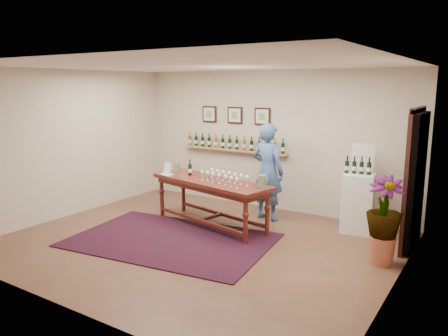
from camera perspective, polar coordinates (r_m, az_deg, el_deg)
The scene contains 14 objects.
ground at distance 7.16m, azimuth -3.51°, elevation -9.70°, with size 6.00×6.00×0.00m, color #533124.
room_shell at distance 7.62m, azimuth 17.95°, elevation -0.20°, with size 6.00×6.00×6.00m.
rug at distance 7.29m, azimuth -6.92°, elevation -9.30°, with size 3.19×2.13×0.02m, color #450C0E.
tasting_table at distance 7.79m, azimuth -1.75°, elevation -2.46°, with size 2.49×1.24×0.85m.
table_glasses at distance 7.51m, azimuth -0.02°, elevation -1.22°, with size 1.37×0.32×0.19m, color silver, non-canonical shape.
table_bottles at distance 8.17m, azimuth -4.27°, elevation 0.17°, with size 0.29×0.17×0.31m, color black, non-canonical shape.
pitcher_left at distance 8.48m, azimuth -6.15°, elevation 0.11°, with size 0.12×0.12×0.19m, color #6D7E4E, non-canonical shape.
pitcher_right at distance 7.13m, azimuth 4.96°, elevation -1.78°, with size 0.14×0.14×0.22m, color #6D7E4E, non-canonical shape.
menu_card at distance 8.30m, azimuth -7.38°, elevation -0.05°, with size 0.24×0.18×0.22m, color silver.
display_pedestal at distance 7.87m, azimuth 17.08°, elevation -4.37°, with size 0.51×0.51×1.02m, color white.
pedestal_bottles at distance 7.72m, azimuth 17.10°, elevation 0.46°, with size 0.33×0.09×0.33m, color black, non-canonical shape.
info_sign at distance 7.85m, azimuth 17.69°, elevation 1.35°, with size 0.38×0.02×0.53m, color silver.
potted_plant at distance 6.54m, azimuth 20.14°, elevation -6.45°, with size 0.76×0.76×1.09m.
person at distance 8.18m, azimuth 5.76°, elevation -0.49°, with size 0.67×0.44×1.82m, color #3B5B8C.
Camera 1 is at (3.98, -5.40, 2.50)m, focal length 35.00 mm.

